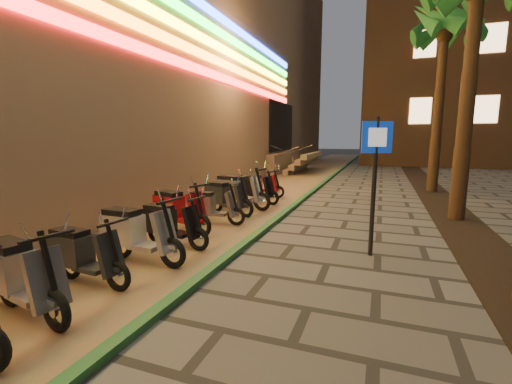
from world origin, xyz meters
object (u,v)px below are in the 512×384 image
at_px(scooter_5, 82,254).
at_px(scooter_13, 259,185).
at_px(scooter_12, 253,188).
at_px(scooter_4, 19,275).
at_px(scooter_7, 168,223).
at_px(scooter_10, 224,196).
at_px(scooter_11, 237,190).
at_px(scooter_9, 210,206).
at_px(scooter_8, 177,209).
at_px(scooter_6, 134,233).
at_px(pedestrian_sign, 375,168).

relative_size(scooter_5, scooter_13, 1.02).
bearing_deg(scooter_12, scooter_4, -75.52).
height_order(scooter_7, scooter_13, scooter_7).
relative_size(scooter_10, scooter_11, 0.89).
relative_size(scooter_4, scooter_9, 1.12).
height_order(scooter_4, scooter_11, scooter_11).
relative_size(scooter_9, scooter_11, 0.81).
relative_size(scooter_10, scooter_13, 1.11).
relative_size(scooter_9, scooter_12, 0.93).
xyz_separation_m(scooter_8, scooter_10, (0.24, 2.07, -0.02)).
bearing_deg(scooter_5, scooter_4, -83.95).
bearing_deg(scooter_6, pedestrian_sign, 28.22).
distance_m(scooter_4, scooter_13, 8.91).
height_order(scooter_6, scooter_7, scooter_6).
distance_m(pedestrian_sign, scooter_11, 5.21).
distance_m(pedestrian_sign, scooter_4, 5.65).
height_order(scooter_8, scooter_9, scooter_8).
relative_size(scooter_5, scooter_9, 1.01).
distance_m(scooter_10, scooter_12, 1.87).
bearing_deg(scooter_4, scooter_8, 105.70).
bearing_deg(pedestrian_sign, scooter_6, 179.38).
distance_m(scooter_5, scooter_10, 5.04).
bearing_deg(scooter_4, scooter_11, 101.55).
distance_m(scooter_7, scooter_10, 3.08).
bearing_deg(scooter_12, scooter_8, -80.80).
xyz_separation_m(scooter_10, scooter_13, (0.04, 2.89, -0.06)).
xyz_separation_m(scooter_7, scooter_9, (-0.06, 1.91, -0.01)).
bearing_deg(scooter_10, scooter_9, -66.13).
xyz_separation_m(scooter_7, scooter_11, (-0.17, 3.91, 0.09)).
distance_m(scooter_6, scooter_13, 6.91).
bearing_deg(scooter_12, scooter_13, 113.74).
bearing_deg(scooter_8, scooter_7, -49.98).
xyz_separation_m(pedestrian_sign, scooter_11, (-4.06, 3.08, -1.09)).
relative_size(scooter_9, scooter_10, 0.91).
xyz_separation_m(scooter_6, scooter_7, (0.06, 0.95, -0.06)).
bearing_deg(scooter_4, scooter_6, 98.44).
bearing_deg(scooter_13, scooter_12, -88.75).
bearing_deg(scooter_9, scooter_12, 86.20).
height_order(scooter_4, scooter_13, scooter_4).
bearing_deg(pedestrian_sign, scooter_10, 126.46).
bearing_deg(scooter_5, scooter_7, 89.02).
bearing_deg(pedestrian_sign, scooter_13, 103.41).
bearing_deg(scooter_7, scooter_9, 97.54).
bearing_deg(scooter_5, scooter_11, 94.30).
xyz_separation_m(pedestrian_sign, scooter_10, (-4.10, 2.24, -1.15)).
distance_m(scooter_4, scooter_8, 3.95).
height_order(scooter_10, scooter_13, scooter_10).
height_order(scooter_6, scooter_12, scooter_6).
bearing_deg(scooter_11, scooter_9, -77.89).
relative_size(pedestrian_sign, scooter_7, 1.66).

